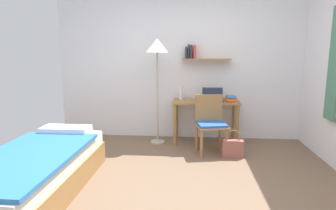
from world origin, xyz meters
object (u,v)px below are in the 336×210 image
object	(u,v)px
water_bottle	(181,93)
handbag	(233,148)
bed	(35,173)
desk_chair	(211,121)
book_stack	(230,99)
desk	(205,109)
standing_lamp	(157,52)
laptop	(213,97)

from	to	relation	value
water_bottle	handbag	size ratio (longest dim) A/B	0.55
water_bottle	bed	bearing A→B (deg)	-125.41
bed	handbag	size ratio (longest dim) A/B	4.98
desk_chair	book_stack	world-z (taller)	desk_chair
desk	standing_lamp	world-z (taller)	standing_lamp
desk	water_bottle	xyz separation A→B (m)	(-0.42, 0.07, 0.25)
standing_lamp	handbag	world-z (taller)	standing_lamp
book_stack	handbag	size ratio (longest dim) A/B	0.62
desk	book_stack	distance (m)	0.44
desk_chair	handbag	world-z (taller)	desk_chair
desk	book_stack	bearing A→B (deg)	-5.12
desk	laptop	distance (m)	0.22
desk_chair	standing_lamp	xyz separation A→B (m)	(-0.85, 0.40, 1.02)
bed	book_stack	bearing A→B (deg)	40.52
desk	desk_chair	world-z (taller)	desk_chair
desk_chair	laptop	bearing A→B (deg)	83.51
water_bottle	book_stack	distance (m)	0.82
water_bottle	book_stack	xyz separation A→B (m)	(0.81, -0.11, -0.07)
standing_lamp	water_bottle	world-z (taller)	standing_lamp
desk_chair	handbag	size ratio (longest dim) A/B	2.12
laptop	book_stack	bearing A→B (deg)	-7.31
desk_chair	laptop	xyz separation A→B (m)	(0.05, 0.48, 0.29)
handbag	standing_lamp	bearing A→B (deg)	152.86
desk_chair	book_stack	distance (m)	0.62
bed	water_bottle	world-z (taller)	water_bottle
bed	standing_lamp	size ratio (longest dim) A/B	1.19
standing_lamp	bed	bearing A→B (deg)	-119.67
water_bottle	book_stack	size ratio (longest dim) A/B	0.89
desk_chair	standing_lamp	bearing A→B (deg)	154.82
desk	laptop	size ratio (longest dim) A/B	3.14
desk	desk_chair	xyz separation A→B (m)	(0.06, -0.48, -0.10)
laptop	handbag	size ratio (longest dim) A/B	0.84
bed	desk_chair	bearing A→B (deg)	37.79
desk	standing_lamp	bearing A→B (deg)	-174.16
handbag	laptop	bearing A→B (deg)	110.97
handbag	desk_chair	bearing A→B (deg)	147.92
laptop	handbag	bearing A→B (deg)	-69.03
desk	standing_lamp	size ratio (longest dim) A/B	0.63
water_bottle	laptop	bearing A→B (deg)	-7.59
water_bottle	desk_chair	bearing A→B (deg)	-49.39
standing_lamp	handbag	distance (m)	1.88
standing_lamp	desk_chair	bearing A→B (deg)	-25.18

